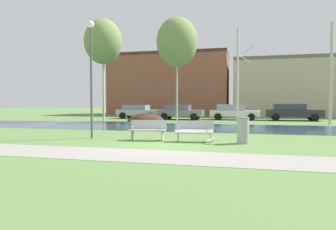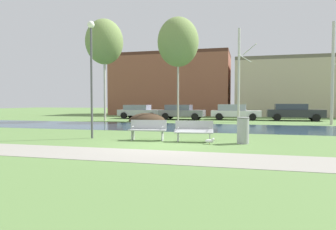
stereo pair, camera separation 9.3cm
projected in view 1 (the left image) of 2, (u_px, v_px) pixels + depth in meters
name	position (u px, v px, depth m)	size (l,w,h in m)	color
ground_plane	(199.00, 125.00, 21.19)	(120.00, 120.00, 0.00)	#5B7F42
paved_path_strip	(143.00, 156.00, 9.22)	(60.00, 2.20, 0.01)	gray
river_band	(196.00, 127.00, 19.62)	(80.00, 6.59, 0.01)	#284256
soil_mound	(146.00, 121.00, 25.82)	(3.21, 2.65, 1.43)	#423021
bench_left	(148.00, 129.00, 12.96)	(1.65, 0.73, 0.87)	#9EA0A3
bench_right	(194.00, 130.00, 12.47)	(1.65, 0.73, 0.87)	#9EA0A3
trash_bin	(243.00, 130.00, 11.91)	(0.49, 0.49, 1.05)	#999B9E
seagull	(210.00, 141.00, 11.75)	(0.41, 0.15, 0.25)	white
streetlamp	(91.00, 60.00, 13.52)	(0.32, 0.32, 5.30)	#4C4C51
birch_far_left	(103.00, 42.00, 26.01)	(3.26, 3.26, 8.86)	beige
birch_left	(177.00, 42.00, 25.81)	(3.54, 3.54, 8.96)	#BCB7A8
birch_center_left	(238.00, 74.00, 24.36)	(1.48, 2.36, 7.63)	beige
birch_center	(332.00, 72.00, 21.81)	(1.27, 2.30, 7.48)	beige
parked_van_nearest_silver	(138.00, 111.00, 30.24)	(4.42, 2.06, 1.38)	#B2B5BC
parked_sedan_second_grey	(180.00, 112.00, 28.57)	(4.27, 2.16, 1.40)	slate
parked_hatch_third_white	(234.00, 112.00, 28.15)	(4.56, 2.13, 1.45)	silver
parked_wagon_fourth_dark	(292.00, 112.00, 26.88)	(4.80, 2.13, 1.50)	#282B30
building_brick_low	(170.00, 85.00, 39.64)	(15.13, 6.88, 7.91)	brown
building_beige_block	(307.00, 88.00, 35.47)	(16.81, 7.50, 6.77)	#BCAD8E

